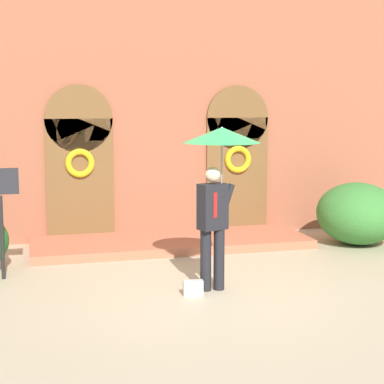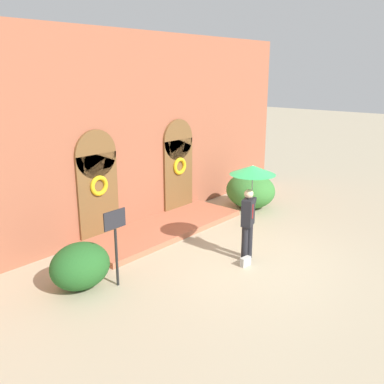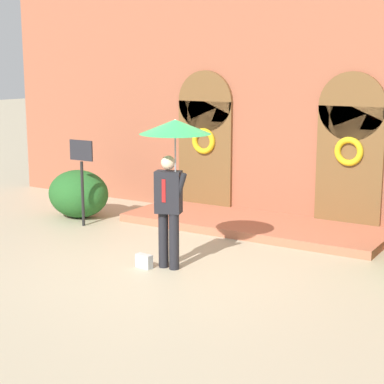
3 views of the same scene
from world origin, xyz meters
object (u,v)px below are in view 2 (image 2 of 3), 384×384
Objects in this scene: handbag at (245,261)px; sign_post at (115,235)px; shrub_right at (250,191)px; shrub_left at (80,266)px; person_with_umbrella at (251,184)px.

sign_post is at bearing 155.95° from handbag.
shrub_right reaches higher than handbag.
shrub_left is 0.79× the size of shrub_right.
sign_post reaches higher than handbag.
person_with_umbrella reaches higher than handbag.
shrub_left is 7.11m from shrub_right.
shrub_left is (-3.64, 1.90, -1.41)m from person_with_umbrella.
sign_post is (-2.62, 1.57, 1.05)m from handbag.
person_with_umbrella is 4.33m from shrub_right.
handbag is 3.23m from sign_post.
shrub_left is at bearing 153.68° from handbag.
handbag is at bearing -147.94° from shrub_right.
handbag is 3.84m from shrub_left.
person_with_umbrella is 1.37× the size of sign_post.
sign_post is 1.29× the size of shrub_left.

